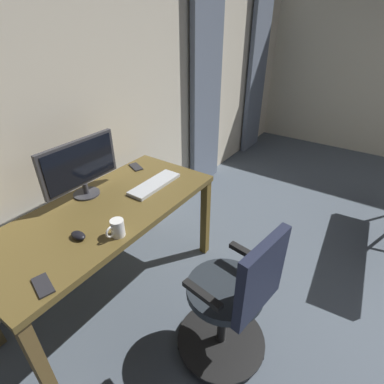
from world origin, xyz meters
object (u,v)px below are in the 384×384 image
object	(u,v)px
computer_mouse	(78,235)
mug_coffee	(117,228)
cell_phone_by_monitor	(136,167)
cell_phone_face_up	(43,285)
office_chair	(233,302)
computer_monitor	(80,165)
computer_keyboard	(155,184)
desk	(106,220)

from	to	relation	value
computer_mouse	mug_coffee	bearing A→B (deg)	129.88
mug_coffee	computer_mouse	bearing A→B (deg)	-50.12
cell_phone_by_monitor	cell_phone_face_up	xyz separation A→B (m)	(1.15, 0.51, 0.00)
office_chair	mug_coffee	distance (m)	0.77
office_chair	mug_coffee	xyz separation A→B (m)	(0.19, -0.66, 0.36)
computer_monitor	cell_phone_face_up	distance (m)	0.84
computer_monitor	cell_phone_face_up	size ratio (longest dim) A/B	3.94
office_chair	cell_phone_by_monitor	bearing A→B (deg)	75.72
cell_phone_face_up	mug_coffee	world-z (taller)	mug_coffee
cell_phone_by_monitor	mug_coffee	distance (m)	0.87
office_chair	cell_phone_by_monitor	distance (m)	1.32
computer_keyboard	mug_coffee	distance (m)	0.59
computer_keyboard	mug_coffee	size ratio (longest dim) A/B	3.49
desk	computer_monitor	bearing A→B (deg)	-102.92
desk	computer_mouse	world-z (taller)	computer_mouse
office_chair	computer_keyboard	size ratio (longest dim) A/B	2.24
office_chair	computer_monitor	xyz separation A→B (m)	(0.00, -1.17, 0.53)
computer_keyboard	desk	bearing A→B (deg)	-10.12
desk	office_chair	distance (m)	0.96
desk	computer_keyboard	xyz separation A→B (m)	(-0.42, 0.07, 0.10)
desk	computer_monitor	size ratio (longest dim) A/B	2.77
computer_monitor	mug_coffee	bearing A→B (deg)	69.63
computer_mouse	office_chair	bearing A→B (deg)	111.98
office_chair	cell_phone_by_monitor	xyz separation A→B (m)	(-0.50, -1.18, 0.31)
desk	mug_coffee	distance (m)	0.34
cell_phone_by_monitor	cell_phone_face_up	size ratio (longest dim) A/B	1.00
computer_monitor	computer_keyboard	world-z (taller)	computer_monitor
mug_coffee	office_chair	bearing A→B (deg)	106.35
desk	cell_phone_by_monitor	world-z (taller)	cell_phone_by_monitor
desk	cell_phone_by_monitor	xyz separation A→B (m)	(-0.56, -0.25, 0.10)
desk	mug_coffee	size ratio (longest dim) A/B	12.66
computer_mouse	computer_monitor	bearing A→B (deg)	-133.61
cell_phone_face_up	cell_phone_by_monitor	bearing A→B (deg)	-140.29
desk	cell_phone_face_up	bearing A→B (deg)	23.74
computer_monitor	computer_mouse	bearing A→B (deg)	46.39
computer_monitor	cell_phone_by_monitor	size ratio (longest dim) A/B	3.94
cell_phone_face_up	mug_coffee	xyz separation A→B (m)	(-0.45, 0.02, 0.05)
computer_monitor	computer_keyboard	xyz separation A→B (m)	(-0.36, 0.31, -0.21)
computer_monitor	computer_keyboard	distance (m)	0.52
office_chair	computer_monitor	size ratio (longest dim) A/B	1.71
computer_mouse	cell_phone_by_monitor	size ratio (longest dim) A/B	0.69
desk	computer_keyboard	distance (m)	0.44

